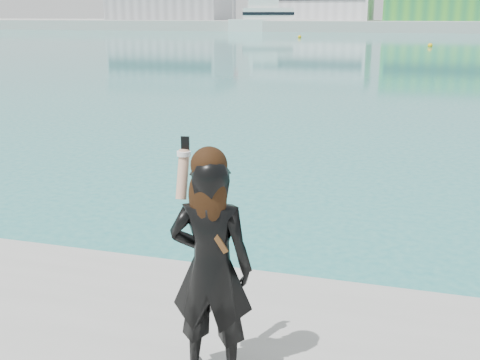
% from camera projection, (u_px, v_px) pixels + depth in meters
% --- Properties ---
extents(far_quay, '(320.00, 40.00, 2.00)m').
position_uv_depth(far_quay, '(420.00, 25.00, 125.14)').
color(far_quay, '#9E9E99').
rests_on(far_quay, ground).
extents(motor_yacht, '(17.99, 10.06, 8.10)m').
position_uv_depth(motor_yacht, '(270.00, 19.00, 116.77)').
color(motor_yacht, white).
rests_on(motor_yacht, ground).
extents(buoy_near, '(0.50, 0.50, 0.50)m').
position_uv_depth(buoy_near, '(430.00, 47.00, 62.58)').
color(buoy_near, yellow).
rests_on(buoy_near, ground).
extents(buoy_far, '(0.50, 0.50, 0.50)m').
position_uv_depth(buoy_far, '(300.00, 38.00, 85.80)').
color(buoy_far, yellow).
rests_on(buoy_far, ground).
extents(woman, '(0.63, 0.45, 1.72)m').
position_uv_depth(woman, '(211.00, 262.00, 4.22)').
color(woman, black).
rests_on(woman, near_quay).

